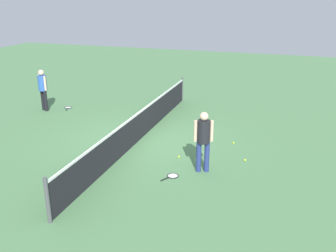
# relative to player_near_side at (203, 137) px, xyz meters

# --- Properties ---
(ground_plane) EXTENTS (40.00, 40.00, 0.00)m
(ground_plane) POSITION_rel_player_near_side_xyz_m (1.60, 2.52, -1.01)
(ground_plane) COLOR #4C7A4C
(court_net) EXTENTS (10.09, 0.09, 1.07)m
(court_net) POSITION_rel_player_near_side_xyz_m (1.60, 2.52, -0.51)
(court_net) COLOR #4C4C51
(court_net) RESTS_ON ground_plane
(player_near_side) EXTENTS (0.43, 0.52, 1.70)m
(player_near_side) POSITION_rel_player_near_side_xyz_m (0.00, 0.00, 0.00)
(player_near_side) COLOR navy
(player_near_side) RESTS_ON ground_plane
(player_far_side) EXTENTS (0.45, 0.51, 1.70)m
(player_far_side) POSITION_rel_player_near_side_xyz_m (3.38, 7.49, 0.00)
(player_far_side) COLOR black
(player_far_side) RESTS_ON ground_plane
(tennis_racket_near_player) EXTENTS (0.59, 0.44, 0.03)m
(tennis_racket_near_player) POSITION_rel_player_near_side_xyz_m (-0.57, 0.69, -1.00)
(tennis_racket_near_player) COLOR black
(tennis_racket_near_player) RESTS_ON ground_plane
(tennis_racket_far_player) EXTENTS (0.61, 0.40, 0.03)m
(tennis_racket_far_player) POSITION_rel_player_near_side_xyz_m (3.96, 6.78, -1.00)
(tennis_racket_far_player) COLOR black
(tennis_racket_far_player) RESTS_ON ground_plane
(tennis_ball_near_player) EXTENTS (0.07, 0.07, 0.07)m
(tennis_ball_near_player) POSITION_rel_player_near_side_xyz_m (0.63, 0.86, -0.98)
(tennis_ball_near_player) COLOR #C6E033
(tennis_ball_near_player) RESTS_ON ground_plane
(tennis_ball_by_net) EXTENTS (0.07, 0.07, 0.07)m
(tennis_ball_by_net) POSITION_rel_player_near_side_xyz_m (2.22, -0.50, -0.98)
(tennis_ball_by_net) COLOR #C6E033
(tennis_ball_by_net) RESTS_ON ground_plane
(tennis_ball_midcourt) EXTENTS (0.07, 0.07, 0.07)m
(tennis_ball_midcourt) POSITION_rel_player_near_side_xyz_m (1.01, -1.03, -0.98)
(tennis_ball_midcourt) COLOR #C6E033
(tennis_ball_midcourt) RESTS_ON ground_plane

